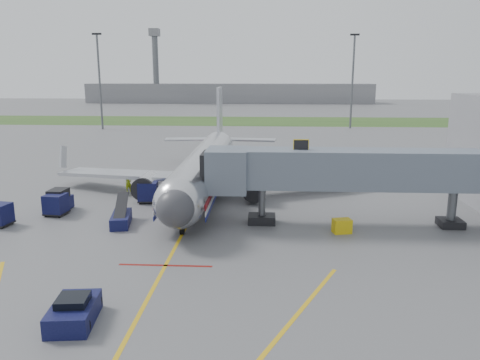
# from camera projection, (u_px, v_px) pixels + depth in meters

# --- Properties ---
(ground) EXTENTS (400.00, 400.00, 0.00)m
(ground) POSITION_uv_depth(u_px,v_px,m) (177.00, 243.00, 33.55)
(ground) COLOR #565659
(ground) RESTS_ON ground
(grass_strip) EXTENTS (300.00, 25.00, 0.01)m
(grass_strip) POSITION_uv_depth(u_px,v_px,m) (243.00, 121.00, 121.18)
(grass_strip) COLOR #2D4C1E
(grass_strip) RESTS_ON ground
(apron_markings) EXTENTS (21.52, 50.00, 0.01)m
(apron_markings) POSITION_uv_depth(u_px,v_px,m) (153.00, 289.00, 26.35)
(apron_markings) COLOR gold
(apron_markings) RESTS_ON ground
(airliner) EXTENTS (32.10, 35.67, 10.25)m
(airliner) POSITION_uv_depth(u_px,v_px,m) (205.00, 166.00, 47.81)
(airliner) COLOR silver
(airliner) RESTS_ON ground
(jet_bridge) EXTENTS (25.30, 4.00, 6.90)m
(jet_bridge) POSITION_uv_depth(u_px,v_px,m) (350.00, 170.00, 36.71)
(jet_bridge) COLOR slate
(jet_bridge) RESTS_ON ground
(light_mast_left) EXTENTS (2.00, 0.44, 20.40)m
(light_mast_left) POSITION_uv_depth(u_px,v_px,m) (100.00, 79.00, 101.02)
(light_mast_left) COLOR #595B60
(light_mast_left) RESTS_ON ground
(light_mast_right) EXTENTS (2.00, 0.44, 20.40)m
(light_mast_right) POSITION_uv_depth(u_px,v_px,m) (353.00, 79.00, 102.78)
(light_mast_right) COLOR #595B60
(light_mast_right) RESTS_ON ground
(distant_terminal) EXTENTS (120.00, 14.00, 8.00)m
(distant_terminal) POSITION_uv_depth(u_px,v_px,m) (229.00, 93.00, 198.75)
(distant_terminal) COLOR slate
(distant_terminal) RESTS_ON ground
(control_tower) EXTENTS (4.00, 4.00, 30.00)m
(control_tower) POSITION_uv_depth(u_px,v_px,m) (155.00, 61.00, 192.63)
(control_tower) COLOR #595B60
(control_tower) RESTS_ON ground
(pushback_tug) EXTENTS (2.36, 3.48, 1.36)m
(pushback_tug) POSITION_uv_depth(u_px,v_px,m) (74.00, 312.00, 22.73)
(pushback_tug) COLOR black
(pushback_tug) RESTS_ON ground
(baggage_tug) EXTENTS (1.57, 2.89, 2.00)m
(baggage_tug) POSITION_uv_depth(u_px,v_px,m) (59.00, 202.00, 41.24)
(baggage_tug) COLOR black
(baggage_tug) RESTS_ON ground
(baggage_cart_a) EXTENTS (1.86, 1.86, 1.82)m
(baggage_cart_a) POSITION_uv_depth(u_px,v_px,m) (56.00, 205.00, 40.10)
(baggage_cart_a) COLOR black
(baggage_cart_a) RESTS_ON ground
(baggage_cart_b) EXTENTS (2.02, 2.02, 1.97)m
(baggage_cart_b) POSITION_uv_depth(u_px,v_px,m) (148.00, 192.00, 44.17)
(baggage_cart_b) COLOR black
(baggage_cart_b) RESTS_ON ground
(belt_loader) EXTENTS (2.06, 4.46, 2.11)m
(belt_loader) POSITION_uv_depth(u_px,v_px,m) (121.00, 218.00, 37.67)
(belt_loader) COLOR black
(belt_loader) RESTS_ON ground
(ground_power_cart) EXTENTS (1.53, 1.18, 1.09)m
(ground_power_cart) POSITION_uv_depth(u_px,v_px,m) (342.00, 226.00, 35.67)
(ground_power_cart) COLOR gold
(ground_power_cart) RESTS_ON ground
(ramp_worker) EXTENTS (0.81, 0.79, 1.88)m
(ramp_worker) POSITION_uv_depth(u_px,v_px,m) (128.00, 183.00, 48.04)
(ramp_worker) COLOR #BDDF1A
(ramp_worker) RESTS_ON ground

